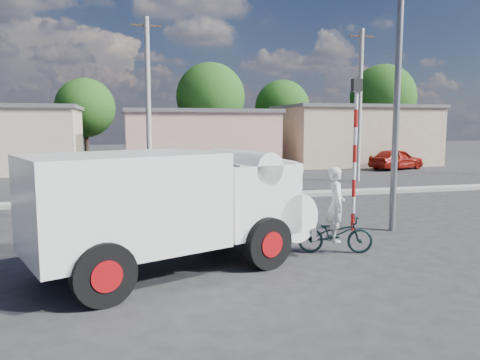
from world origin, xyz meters
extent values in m
plane|color=#272729|center=(0.00, 0.00, 0.00)|extent=(120.00, 120.00, 0.00)
cube|color=#99968E|center=(0.00, 8.00, 0.08)|extent=(40.00, 0.80, 0.16)
cylinder|color=black|center=(-3.65, -2.62, 0.56)|extent=(1.17, 0.71, 1.12)
cylinder|color=red|center=(-3.65, -2.62, 0.56)|extent=(0.65, 0.54, 0.55)
cylinder|color=black|center=(-4.43, -0.62, 0.56)|extent=(1.17, 0.71, 1.12)
cylinder|color=red|center=(-4.43, -0.62, 0.56)|extent=(0.65, 0.54, 0.55)
cylinder|color=black|center=(-0.32, -1.33, 0.56)|extent=(1.17, 0.71, 1.12)
cylinder|color=red|center=(-0.32, -1.33, 0.56)|extent=(0.65, 0.54, 0.55)
cylinder|color=black|center=(-1.09, 0.67, 0.56)|extent=(1.17, 0.71, 1.12)
cylinder|color=red|center=(-1.09, 0.67, 0.56)|extent=(0.65, 0.54, 0.55)
cube|color=black|center=(-2.42, -0.99, 0.64)|extent=(4.86, 2.94, 0.18)
cube|color=white|center=(-3.28, -1.33, 1.58)|extent=(4.24, 3.43, 1.89)
cube|color=white|center=(-0.61, -0.29, 1.43)|extent=(2.47, 2.62, 1.58)
cylinder|color=white|center=(0.20, 0.02, 0.97)|extent=(1.81, 2.36, 1.12)
cylinder|color=white|center=(-0.61, -0.29, 2.15)|extent=(1.43, 2.21, 0.72)
cube|color=silver|center=(0.58, 0.17, 0.56)|extent=(0.93, 2.10, 0.29)
cube|color=black|center=(-1.28, -0.55, 1.89)|extent=(0.71, 1.65, 0.72)
imported|color=black|center=(1.64, -0.56, 0.47)|extent=(1.89, 1.11, 0.94)
imported|color=silver|center=(1.64, -0.56, 0.89)|extent=(0.60, 0.75, 1.78)
imported|color=beige|center=(5.28, 15.97, 0.65)|extent=(4.10, 1.88, 1.30)
imported|color=maroon|center=(14.72, 17.27, 0.70)|extent=(4.44, 2.87, 1.41)
cylinder|color=red|center=(3.20, 1.50, 0.25)|extent=(0.11, 0.11, 0.50)
cylinder|color=white|center=(3.20, 1.50, 0.75)|extent=(0.11, 0.11, 0.50)
cylinder|color=red|center=(3.20, 1.50, 1.25)|extent=(0.11, 0.11, 0.50)
cylinder|color=white|center=(3.20, 1.50, 1.75)|extent=(0.11, 0.11, 0.50)
cylinder|color=red|center=(3.20, 1.50, 2.25)|extent=(0.11, 0.11, 0.50)
cylinder|color=white|center=(3.20, 1.50, 2.75)|extent=(0.11, 0.11, 0.50)
cylinder|color=red|center=(3.20, 1.50, 3.25)|extent=(0.11, 0.11, 0.50)
cylinder|color=white|center=(3.20, 1.50, 3.75)|extent=(0.11, 0.11, 0.50)
cube|color=black|center=(3.20, 1.50, 4.18)|extent=(0.28, 0.18, 0.36)
cylinder|color=slate|center=(4.30, 1.20, 4.50)|extent=(0.18, 0.18, 9.00)
cube|color=tan|center=(2.00, 22.00, 1.90)|extent=(10.00, 7.00, 3.80)
cube|color=#59595B|center=(2.00, 22.00, 3.92)|extent=(10.30, 7.30, 0.24)
cube|color=tan|center=(14.00, 22.00, 2.10)|extent=(11.00, 7.00, 4.20)
cube|color=#59595B|center=(14.00, 22.00, 4.32)|extent=(11.30, 7.30, 0.24)
cylinder|color=#38281E|center=(-6.00, 29.00, 1.74)|extent=(0.36, 0.36, 3.47)
sphere|color=#2F601D|center=(-6.00, 29.00, 4.34)|extent=(4.71, 4.71, 4.71)
cylinder|color=#38281E|center=(4.00, 28.00, 2.10)|extent=(0.36, 0.36, 4.20)
sphere|color=#2F601D|center=(4.00, 28.00, 5.25)|extent=(5.70, 5.70, 5.70)
cylinder|color=#38281E|center=(11.00, 30.00, 1.82)|extent=(0.36, 0.36, 3.64)
sphere|color=#2F601D|center=(11.00, 30.00, 4.55)|extent=(4.94, 4.94, 4.94)
cylinder|color=#38281E|center=(20.00, 28.00, 2.18)|extent=(0.36, 0.36, 4.37)
sphere|color=#2F601D|center=(20.00, 28.00, 5.46)|extent=(5.93, 5.93, 5.93)
cylinder|color=#99968E|center=(-2.00, 12.00, 4.00)|extent=(0.24, 0.24, 8.00)
cube|color=#38281E|center=(-2.00, 12.00, 7.60)|extent=(1.40, 0.08, 0.08)
cylinder|color=#99968E|center=(9.00, 12.00, 4.00)|extent=(0.24, 0.24, 8.00)
cube|color=#38281E|center=(9.00, 12.00, 7.60)|extent=(1.40, 0.08, 0.08)
camera|label=1|loc=(-3.29, -10.67, 3.12)|focal=35.00mm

